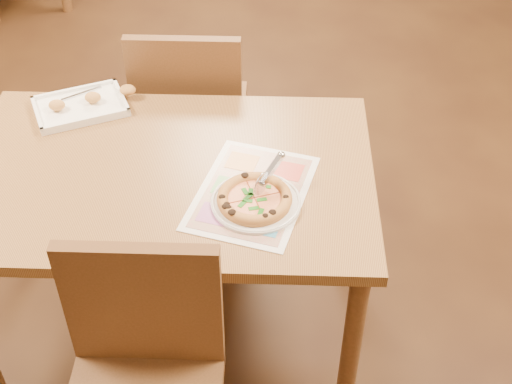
{
  "coord_description": "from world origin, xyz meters",
  "views": [
    {
      "loc": [
        0.34,
        -1.71,
        2.15
      ],
      "look_at": [
        0.29,
        -0.15,
        0.77
      ],
      "focal_mm": 50.0,
      "sensor_mm": 36.0,
      "label": 1
    }
  ],
  "objects_px": {
    "pizza_cutter": "(269,174)",
    "chair_near": "(142,360)",
    "appetizer_tray": "(83,106)",
    "pizza": "(254,199)",
    "dining_table": "(169,191)",
    "chair_far": "(190,102)",
    "menu": "(252,192)",
    "plate": "(256,203)"
  },
  "relations": [
    {
      "from": "chair_near",
      "to": "chair_far",
      "type": "distance_m",
      "value": 1.2
    },
    {
      "from": "plate",
      "to": "pizza_cutter",
      "type": "height_order",
      "value": "pizza_cutter"
    },
    {
      "from": "appetizer_tray",
      "to": "pizza_cutter",
      "type": "bearing_deg",
      "value": -32.89
    },
    {
      "from": "plate",
      "to": "pizza",
      "type": "height_order",
      "value": "pizza"
    },
    {
      "from": "dining_table",
      "to": "chair_near",
      "type": "distance_m",
      "value": 0.61
    },
    {
      "from": "pizza",
      "to": "appetizer_tray",
      "type": "relative_size",
      "value": 0.61
    },
    {
      "from": "plate",
      "to": "appetizer_tray",
      "type": "height_order",
      "value": "appetizer_tray"
    },
    {
      "from": "chair_near",
      "to": "chair_far",
      "type": "xyz_separation_m",
      "value": [
        -0.0,
        1.2,
        0.0
      ]
    },
    {
      "from": "chair_near",
      "to": "appetizer_tray",
      "type": "relative_size",
      "value": 1.28
    },
    {
      "from": "chair_far",
      "to": "appetizer_tray",
      "type": "bearing_deg",
      "value": 39.82
    },
    {
      "from": "menu",
      "to": "chair_far",
      "type": "bearing_deg",
      "value": 111.37
    },
    {
      "from": "chair_near",
      "to": "pizza",
      "type": "xyz_separation_m",
      "value": [
        0.28,
        0.45,
        0.18
      ]
    },
    {
      "from": "pizza",
      "to": "pizza_cutter",
      "type": "bearing_deg",
      "value": 52.65
    },
    {
      "from": "chair_near",
      "to": "pizza",
      "type": "bearing_deg",
      "value": 57.94
    },
    {
      "from": "dining_table",
      "to": "menu",
      "type": "distance_m",
      "value": 0.3
    },
    {
      "from": "chair_near",
      "to": "pizza_cutter",
      "type": "bearing_deg",
      "value": 57.36
    },
    {
      "from": "dining_table",
      "to": "appetizer_tray",
      "type": "xyz_separation_m",
      "value": [
        -0.33,
        0.32,
        0.1
      ]
    },
    {
      "from": "chair_near",
      "to": "menu",
      "type": "height_order",
      "value": "chair_near"
    },
    {
      "from": "pizza_cutter",
      "to": "menu",
      "type": "xyz_separation_m",
      "value": [
        -0.05,
        0.0,
        -0.08
      ]
    },
    {
      "from": "pizza_cutter",
      "to": "chair_near",
      "type": "bearing_deg",
      "value": 179.74
    },
    {
      "from": "chair_far",
      "to": "plate",
      "type": "relative_size",
      "value": 1.75
    },
    {
      "from": "plate",
      "to": "appetizer_tray",
      "type": "distance_m",
      "value": 0.78
    },
    {
      "from": "pizza",
      "to": "appetizer_tray",
      "type": "xyz_separation_m",
      "value": [
        -0.62,
        0.48,
        -0.01
      ]
    },
    {
      "from": "plate",
      "to": "pizza",
      "type": "bearing_deg",
      "value": -145.39
    },
    {
      "from": "chair_far",
      "to": "appetizer_tray",
      "type": "distance_m",
      "value": 0.47
    },
    {
      "from": "chair_near",
      "to": "pizza_cutter",
      "type": "xyz_separation_m",
      "value": [
        0.32,
        0.5,
        0.23
      ]
    },
    {
      "from": "dining_table",
      "to": "plate",
      "type": "height_order",
      "value": "plate"
    },
    {
      "from": "pizza_cutter",
      "to": "appetizer_tray",
      "type": "height_order",
      "value": "pizza_cutter"
    },
    {
      "from": "pizza",
      "to": "dining_table",
      "type": "bearing_deg",
      "value": 151.7
    },
    {
      "from": "chair_far",
      "to": "pizza_cutter",
      "type": "relative_size",
      "value": 3.73
    },
    {
      "from": "plate",
      "to": "menu",
      "type": "relative_size",
      "value": 0.61
    },
    {
      "from": "plate",
      "to": "pizza",
      "type": "xyz_separation_m",
      "value": [
        -0.0,
        -0.0,
        0.02
      ]
    },
    {
      "from": "dining_table",
      "to": "menu",
      "type": "bearing_deg",
      "value": -19.45
    },
    {
      "from": "dining_table",
      "to": "pizza_cutter",
      "type": "height_order",
      "value": "pizza_cutter"
    },
    {
      "from": "plate",
      "to": "chair_far",
      "type": "bearing_deg",
      "value": 110.87
    },
    {
      "from": "menu",
      "to": "dining_table",
      "type": "bearing_deg",
      "value": 160.55
    },
    {
      "from": "chair_near",
      "to": "menu",
      "type": "relative_size",
      "value": 1.06
    },
    {
      "from": "chair_near",
      "to": "plate",
      "type": "height_order",
      "value": "chair_near"
    },
    {
      "from": "plate",
      "to": "chair_near",
      "type": "bearing_deg",
      "value": -122.28
    },
    {
      "from": "pizza",
      "to": "menu",
      "type": "distance_m",
      "value": 0.06
    },
    {
      "from": "chair_near",
      "to": "appetizer_tray",
      "type": "distance_m",
      "value": 1.0
    },
    {
      "from": "pizza",
      "to": "pizza_cutter",
      "type": "distance_m",
      "value": 0.08
    }
  ]
}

